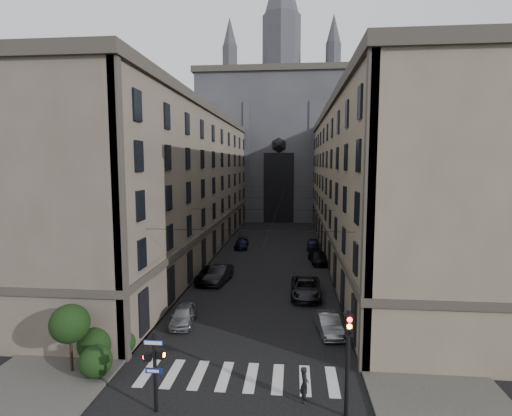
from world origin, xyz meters
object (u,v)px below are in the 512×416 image
(car_left_midfar, at_px, (210,275))
(car_right_far, at_px, (313,244))
(gothic_tower, at_px, (281,137))
(car_left_far, at_px, (242,244))
(car_right_midnear, at_px, (306,288))
(pedestrian_signal_left, at_px, (155,366))
(car_right_midfar, at_px, (319,257))
(pedestrian, at_px, (304,384))
(traffic_light_right, at_px, (348,351))
(car_left_midnear, at_px, (219,274))
(car_left_near, at_px, (183,315))
(car_right_near, at_px, (329,324))

(car_left_midfar, distance_m, car_right_far, 19.85)
(gothic_tower, relative_size, car_left_far, 12.88)
(car_left_midfar, bearing_deg, car_right_far, 54.57)
(car_left_midfar, bearing_deg, car_right_midnear, -22.42)
(pedestrian_signal_left, height_order, car_right_midfar, pedestrian_signal_left)
(car_left_midfar, relative_size, pedestrian, 2.95)
(car_right_midnear, xyz_separation_m, pedestrian, (-0.54, -16.02, 0.11))
(traffic_light_right, bearing_deg, pedestrian_signal_left, -177.36)
(car_left_midnear, bearing_deg, traffic_light_right, -56.41)
(car_left_near, relative_size, car_right_midfar, 0.82)
(car_right_near, xyz_separation_m, pedestrian, (-1.92, -8.37, 0.23))
(car_right_midnear, bearing_deg, pedestrian, -91.56)
(pedestrian_signal_left, distance_m, pedestrian, 7.46)
(pedestrian_signal_left, relative_size, pedestrian, 2.19)
(pedestrian_signal_left, xyz_separation_m, car_left_near, (-1.58, 10.42, -1.64))
(car_right_near, relative_size, pedestrian, 2.27)
(car_left_near, relative_size, car_left_far, 0.89)
(car_left_near, bearing_deg, traffic_light_right, -48.44)
(car_left_near, relative_size, car_right_far, 0.95)
(car_left_midfar, distance_m, car_left_far, 16.34)
(car_right_near, distance_m, pedestrian, 8.59)
(car_left_far, height_order, car_right_midfar, car_right_midfar)
(car_right_midfar, relative_size, pedestrian, 2.68)
(car_left_midnear, relative_size, car_left_midfar, 0.93)
(car_right_near, distance_m, car_right_midnear, 7.77)
(traffic_light_right, bearing_deg, car_left_near, 136.90)
(car_left_midnear, distance_m, car_right_midnear, 9.34)
(car_left_midnear, relative_size, pedestrian, 2.73)
(car_left_midfar, distance_m, car_right_midfar, 14.30)
(gothic_tower, relative_size, pedestrian_signal_left, 14.50)
(car_left_midfar, relative_size, car_right_far, 1.28)
(car_right_midnear, relative_size, car_right_midfar, 1.18)
(pedestrian_signal_left, distance_m, car_right_midnear, 19.20)
(pedestrian_signal_left, distance_m, traffic_light_right, 9.18)
(gothic_tower, height_order, car_left_near, gothic_tower)
(traffic_light_right, relative_size, car_left_near, 1.30)
(gothic_tower, distance_m, car_right_far, 40.12)
(car_left_near, distance_m, car_left_midnear, 10.71)
(gothic_tower, bearing_deg, car_left_midnear, -94.83)
(pedestrian_signal_left, bearing_deg, car_right_midfar, 72.20)
(car_left_near, bearing_deg, car_left_far, 82.87)
(gothic_tower, bearing_deg, pedestrian_signal_left, -92.74)
(car_right_near, bearing_deg, gothic_tower, 87.65)
(car_left_midnear, distance_m, car_left_midfar, 0.90)
(car_right_near, height_order, pedestrian, pedestrian)
(car_right_near, relative_size, car_right_far, 0.99)
(car_left_near, height_order, car_left_midnear, car_left_midnear)
(gothic_tower, distance_m, car_right_midnear, 58.62)
(car_right_midfar, bearing_deg, car_left_midnear, -147.95)
(car_left_far, bearing_deg, car_right_near, -73.23)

